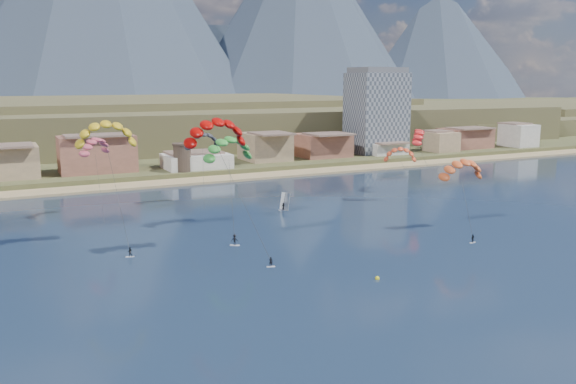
{
  "coord_description": "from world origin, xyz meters",
  "views": [
    {
      "loc": [
        -43.89,
        -56.53,
        28.74
      ],
      "look_at": [
        0.0,
        32.0,
        10.0
      ],
      "focal_mm": 36.37,
      "sensor_mm": 36.0,
      "label": 1
    }
  ],
  "objects_px": {
    "kitesurfer_yellow": "(106,130)",
    "windsurfer": "(284,205)",
    "kitesurfer_red": "(216,128)",
    "kitesurfer_orange": "(462,166)",
    "kitesurfer_green": "(229,146)",
    "apartment_tower": "(376,111)",
    "watchtower": "(182,157)",
    "buoy": "(377,278)"
  },
  "relations": [
    {
      "from": "kitesurfer_green",
      "to": "buoy",
      "type": "bearing_deg",
      "value": -78.93
    },
    {
      "from": "kitesurfer_orange",
      "to": "buoy",
      "type": "relative_size",
      "value": 24.1
    },
    {
      "from": "apartment_tower",
      "to": "kitesurfer_orange",
      "type": "relative_size",
      "value": 1.95
    },
    {
      "from": "kitesurfer_red",
      "to": "kitesurfer_yellow",
      "type": "distance_m",
      "value": 20.45
    },
    {
      "from": "kitesurfer_orange",
      "to": "windsurfer",
      "type": "xyz_separation_m",
      "value": [
        -23.72,
        30.62,
        -11.31
      ]
    },
    {
      "from": "kitesurfer_orange",
      "to": "buoy",
      "type": "bearing_deg",
      "value": -150.8
    },
    {
      "from": "apartment_tower",
      "to": "kitesurfer_orange",
      "type": "bearing_deg",
      "value": -116.15
    },
    {
      "from": "kitesurfer_yellow",
      "to": "apartment_tower",
      "type": "bearing_deg",
      "value": 35.38
    },
    {
      "from": "kitesurfer_green",
      "to": "kitesurfer_red",
      "type": "bearing_deg",
      "value": -116.65
    },
    {
      "from": "watchtower",
      "to": "kitesurfer_yellow",
      "type": "xyz_separation_m",
      "value": [
        -32.25,
        -65.71,
        14.08
      ]
    },
    {
      "from": "kitesurfer_green",
      "to": "kitesurfer_yellow",
      "type": "bearing_deg",
      "value": -171.94
    },
    {
      "from": "watchtower",
      "to": "kitesurfer_green",
      "type": "height_order",
      "value": "kitesurfer_green"
    },
    {
      "from": "windsurfer",
      "to": "kitesurfer_green",
      "type": "bearing_deg",
      "value": -153.3
    },
    {
      "from": "apartment_tower",
      "to": "windsurfer",
      "type": "xyz_separation_m",
      "value": [
        -72.25,
        -68.21,
        -16.56
      ]
    },
    {
      "from": "apartment_tower",
      "to": "windsurfer",
      "type": "relative_size",
      "value": 8.04
    },
    {
      "from": "watchtower",
      "to": "buoy",
      "type": "height_order",
      "value": "watchtower"
    },
    {
      "from": "kitesurfer_red",
      "to": "kitesurfer_orange",
      "type": "bearing_deg",
      "value": -6.76
    },
    {
      "from": "buoy",
      "to": "kitesurfer_green",
      "type": "bearing_deg",
      "value": 101.07
    },
    {
      "from": "watchtower",
      "to": "kitesurfer_red",
      "type": "height_order",
      "value": "kitesurfer_red"
    },
    {
      "from": "kitesurfer_red",
      "to": "windsurfer",
      "type": "height_order",
      "value": "kitesurfer_red"
    },
    {
      "from": "kitesurfer_yellow",
      "to": "kitesurfer_green",
      "type": "bearing_deg",
      "value": 8.06
    },
    {
      "from": "kitesurfer_orange",
      "to": "buoy",
      "type": "distance_m",
      "value": 38.68
    },
    {
      "from": "kitesurfer_green",
      "to": "windsurfer",
      "type": "xyz_separation_m",
      "value": [
        16.14,
        8.12,
        -15.02
      ]
    },
    {
      "from": "apartment_tower",
      "to": "kitesurfer_green",
      "type": "relative_size",
      "value": 1.49
    },
    {
      "from": "apartment_tower",
      "to": "kitesurfer_red",
      "type": "height_order",
      "value": "apartment_tower"
    },
    {
      "from": "kitesurfer_orange",
      "to": "kitesurfer_yellow",
      "type": "bearing_deg",
      "value": 163.3
    },
    {
      "from": "kitesurfer_yellow",
      "to": "windsurfer",
      "type": "bearing_deg",
      "value": 16.04
    },
    {
      "from": "kitesurfer_red",
      "to": "kitesurfer_green",
      "type": "bearing_deg",
      "value": 63.35
    },
    {
      "from": "kitesurfer_orange",
      "to": "kitesurfer_green",
      "type": "relative_size",
      "value": 0.77
    },
    {
      "from": "watchtower",
      "to": "windsurfer",
      "type": "xyz_separation_m",
      "value": [
        7.75,
        -54.21,
        -5.11
      ]
    },
    {
      "from": "kitesurfer_orange",
      "to": "kitesurfer_green",
      "type": "bearing_deg",
      "value": 150.56
    },
    {
      "from": "kitesurfer_orange",
      "to": "buoy",
      "type": "xyz_separation_m",
      "value": [
        -31.97,
        -17.87,
        -12.45
      ]
    },
    {
      "from": "apartment_tower",
      "to": "kitesurfer_red",
      "type": "relative_size",
      "value": 1.28
    },
    {
      "from": "kitesurfer_yellow",
      "to": "kitesurfer_green",
      "type": "height_order",
      "value": "kitesurfer_yellow"
    },
    {
      "from": "watchtower",
      "to": "kitesurfer_yellow",
      "type": "bearing_deg",
      "value": -116.14
    },
    {
      "from": "kitesurfer_red",
      "to": "windsurfer",
      "type": "distance_m",
      "value": 40.29
    },
    {
      "from": "kitesurfer_yellow",
      "to": "windsurfer",
      "type": "relative_size",
      "value": 5.88
    },
    {
      "from": "windsurfer",
      "to": "buoy",
      "type": "bearing_deg",
      "value": -99.65
    },
    {
      "from": "apartment_tower",
      "to": "kitesurfer_orange",
      "type": "xyz_separation_m",
      "value": [
        -48.53,
        -98.83,
        -5.25
      ]
    },
    {
      "from": "apartment_tower",
      "to": "buoy",
      "type": "bearing_deg",
      "value": -124.6
    },
    {
      "from": "watchtower",
      "to": "kitesurfer_green",
      "type": "bearing_deg",
      "value": -97.67
    },
    {
      "from": "kitesurfer_red",
      "to": "kitesurfer_yellow",
      "type": "relative_size",
      "value": 1.07
    }
  ]
}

